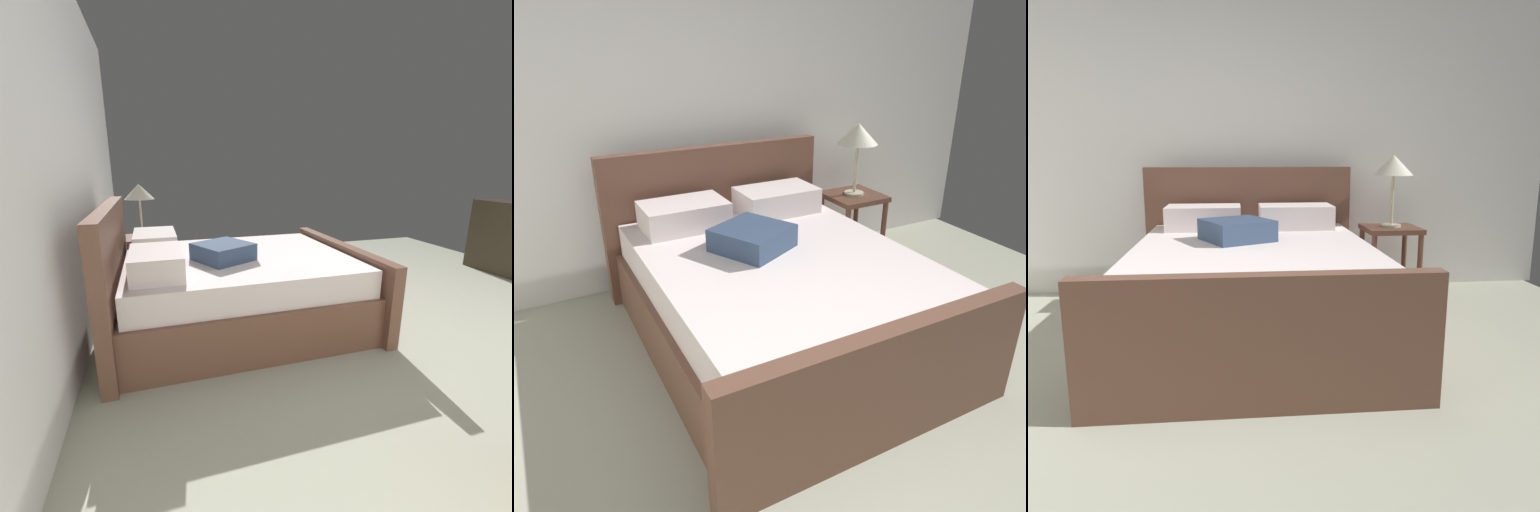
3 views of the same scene
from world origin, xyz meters
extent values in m
cube|color=#A3A691|center=(0.00, 0.00, -0.01)|extent=(5.87, 5.29, 0.02)
cube|color=silver|center=(0.00, 2.70, 1.43)|extent=(5.99, 0.12, 2.86)
cube|color=brown|center=(0.31, 1.44, 0.20)|extent=(1.58, 1.92, 0.40)
cube|color=brown|center=(0.31, 2.44, 0.54)|extent=(1.69, 0.11, 1.08)
cube|color=brown|center=(0.30, 0.43, 0.33)|extent=(1.69, 0.11, 0.67)
cube|color=silver|center=(0.31, 1.44, 0.51)|extent=(1.50, 1.86, 0.22)
cube|color=silver|center=(-0.04, 2.11, 0.71)|extent=(0.56, 0.36, 0.18)
cube|color=silver|center=(0.67, 2.11, 0.71)|extent=(0.56, 0.36, 0.18)
cube|color=#30425F|center=(0.21, 1.58, 0.69)|extent=(0.54, 0.54, 0.14)
cube|color=#533225|center=(1.47, 2.24, 0.58)|extent=(0.44, 0.44, 0.04)
cube|color=#533225|center=(1.47, 2.24, 0.18)|extent=(0.40, 0.40, 0.02)
cylinder|color=#533225|center=(1.28, 2.05, 0.28)|extent=(0.04, 0.04, 0.56)
cylinder|color=#533225|center=(1.66, 2.05, 0.28)|extent=(0.04, 0.04, 0.56)
cylinder|color=#533225|center=(1.28, 2.43, 0.28)|extent=(0.04, 0.04, 0.56)
cylinder|color=#533225|center=(1.66, 2.43, 0.28)|extent=(0.04, 0.04, 0.56)
cylinder|color=#B7B293|center=(1.47, 2.24, 0.61)|extent=(0.16, 0.16, 0.02)
cylinder|color=#B7B293|center=(1.47, 2.24, 0.82)|extent=(0.02, 0.02, 0.40)
cone|color=beige|center=(1.47, 2.24, 1.10)|extent=(0.32, 0.32, 0.16)
camera|label=1|loc=(-2.46, 2.11, 1.38)|focal=23.84mm
camera|label=2|loc=(-0.98, -0.88, 1.81)|focal=34.04mm
camera|label=3|loc=(0.20, -1.69, 1.19)|focal=34.63mm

